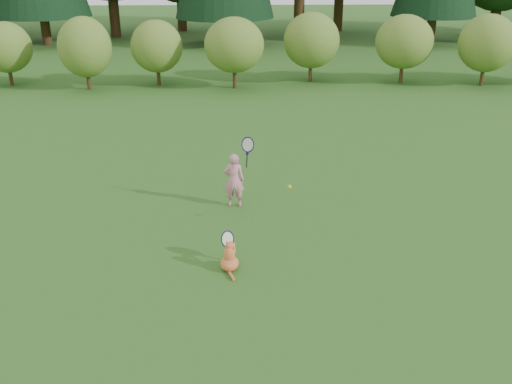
{
  "coord_description": "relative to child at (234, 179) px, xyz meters",
  "views": [
    {
      "loc": [
        -0.11,
        -8.73,
        4.71
      ],
      "look_at": [
        0.2,
        0.8,
        0.7
      ],
      "focal_mm": 40.0,
      "sensor_mm": 36.0,
      "label": 1
    }
  ],
  "objects": [
    {
      "name": "shrub_row",
      "position": [
        0.2,
        11.23,
        0.82
      ],
      "size": [
        28.0,
        3.0,
        2.8
      ],
      "primitive_type": null,
      "color": "#4F6B21",
      "rests_on": "ground"
    },
    {
      "name": "cat",
      "position": [
        -0.08,
        -2.49,
        -0.32
      ],
      "size": [
        0.39,
        0.72,
        0.68
      ],
      "rotation": [
        0.0,
        0.0,
        -0.13
      ],
      "color": "#C96726",
      "rests_on": "ground"
    },
    {
      "name": "tennis_ball",
      "position": [
        0.99,
        -1.12,
        0.28
      ],
      "size": [
        0.07,
        0.07,
        0.07
      ],
      "color": "gold",
      "rests_on": "ground"
    },
    {
      "name": "child",
      "position": [
        0.0,
        0.0,
        0.0
      ],
      "size": [
        0.62,
        0.39,
        1.65
      ],
      "rotation": [
        0.0,
        0.0,
        3.13
      ],
      "color": "pink",
      "rests_on": "ground"
    },
    {
      "name": "ground",
      "position": [
        0.2,
        -1.77,
        -0.58
      ],
      "size": [
        100.0,
        100.0,
        0.0
      ],
      "primitive_type": "plane",
      "color": "#1F4914",
      "rests_on": "ground"
    }
  ]
}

